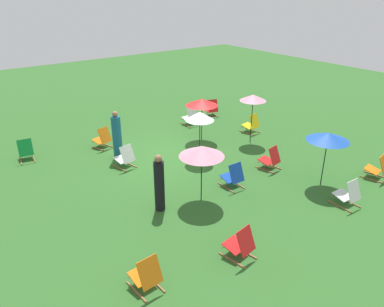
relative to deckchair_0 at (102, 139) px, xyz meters
The scene contains 20 objects.
ground_plane 2.83m from the deckchair_0, 129.42° to the left, with size 40.00×40.00×0.00m, color #2D6026.
deckchair_0 is the anchor object (origin of this frame).
deckchair_1 6.36m from the deckchair_0, 126.82° to the left, with size 0.61×0.84×0.83m.
deckchair_2 4.22m from the deckchair_0, behind, with size 0.49×0.77×0.83m.
deckchair_3 7.81m from the deckchair_0, 88.93° to the left, with size 0.60×0.83×0.83m.
deckchair_4 6.16m from the deckchair_0, 158.66° to the left, with size 0.59×0.83×0.83m.
deckchair_5 7.76m from the deckchair_0, 72.25° to the left, with size 0.53×0.79×0.83m.
deckchair_6 8.87m from the deckchair_0, 115.64° to the left, with size 0.50×0.77×0.83m.
deckchair_7 9.75m from the deckchair_0, 128.55° to the left, with size 0.62×0.84×0.83m.
deckchair_8 5.62m from the deckchair_0, 110.27° to the left, with size 0.49×0.77×0.83m.
deckchair_9 2.04m from the deckchair_0, 87.51° to the left, with size 0.62×0.84×0.83m.
deckchair_10 5.78m from the deckchair_0, behind, with size 0.68×0.87×0.83m.
deckchair_11 2.73m from the deckchair_0, 11.99° to the right, with size 0.59×0.83×0.83m.
umbrella_0 8.13m from the deckchair_0, 122.28° to the left, with size 1.27×1.27×1.75m.
umbrella_1 4.09m from the deckchair_0, 155.67° to the left, with size 1.27×1.27×1.71m.
umbrella_2 5.46m from the deckchair_0, 97.43° to the left, with size 1.28×1.28×1.72m.
umbrella_3 5.98m from the deckchair_0, 149.51° to the left, with size 1.02×1.02×1.94m.
umbrella_4 4.03m from the deckchair_0, 128.87° to the left, with size 0.99×0.99×1.77m.
person_0 5.03m from the deckchair_0, 83.93° to the left, with size 0.37×0.37×1.67m.
person_1 1.29m from the deckchair_0, 92.86° to the left, with size 0.40×0.40×1.78m.
Camera 1 is at (6.89, 10.50, 5.77)m, focal length 34.90 mm.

